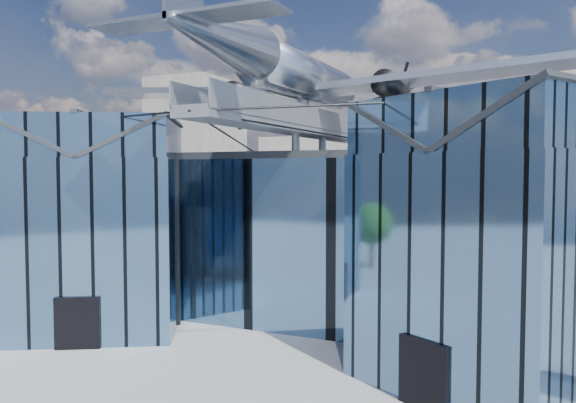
% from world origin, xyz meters
% --- Properties ---
extents(ground_plane, '(120.00, 120.00, 0.00)m').
position_xyz_m(ground_plane, '(0.00, 0.00, 0.00)').
color(ground_plane, gray).
extents(museum, '(32.88, 24.50, 17.60)m').
position_xyz_m(museum, '(0.00, 5.82, 5.54)').
color(museum, '#4B7199').
rests_on(museum, ground).
extents(bg_towers, '(77.00, 24.50, 26.00)m').
position_xyz_m(bg_towers, '(1.45, 50.49, 10.01)').
color(bg_towers, slate).
rests_on(bg_towers, ground).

